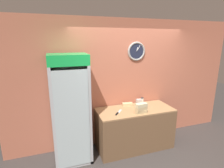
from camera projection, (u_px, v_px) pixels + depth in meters
The scene contains 10 objects.
wall_back at pixel (128, 82), 3.87m from camera, with size 5.20×0.10×2.70m.
prep_counter at pixel (134, 128), 3.73m from camera, with size 1.59×0.68×0.87m.
beverage_cooler at pixel (70, 105), 3.24m from camera, with size 0.67×0.63×2.04m.
sandwich_stack_bottom at pixel (141, 112), 3.40m from camera, with size 0.24×0.12×0.07m.
sandwich_stack_middle at pixel (141, 108), 3.39m from camera, with size 0.24×0.14×0.07m.
sandwich_stack_top at pixel (141, 105), 3.37m from camera, with size 0.24×0.13×0.07m.
sandwich_flat_left at pixel (127, 104), 3.79m from camera, with size 0.23×0.12×0.07m.
chefs_knife at pixel (118, 113), 3.41m from camera, with size 0.23×0.26×0.02m.
condiment_jar at pixel (142, 100), 3.97m from camera, with size 0.07×0.07×0.13m.
napkin_dispenser at pixel (139, 102), 3.87m from camera, with size 0.11×0.09×0.12m.
Camera 1 is at (-1.54, -2.17, 2.26)m, focal length 28.00 mm.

